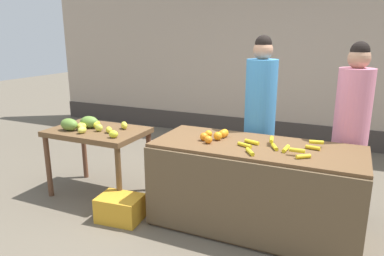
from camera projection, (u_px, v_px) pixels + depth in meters
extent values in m
plane|color=#665B4C|center=(215.00, 218.00, 3.73)|extent=(24.00, 24.00, 0.00)
cube|color=tan|center=(282.00, 43.00, 6.08)|extent=(9.48, 0.20, 3.42)
cube|color=#3F3833|center=(276.00, 131.00, 6.37)|extent=(9.48, 0.04, 0.36)
cube|color=brown|center=(254.00, 187.00, 3.46)|extent=(1.96, 0.80, 0.85)
cube|color=brown|center=(242.00, 205.00, 3.10)|extent=(1.96, 0.03, 0.79)
cube|color=brown|center=(97.00, 132.00, 4.12)|extent=(1.09, 0.72, 0.06)
cylinder|color=brown|center=(48.00, 166.00, 4.15)|extent=(0.06, 0.06, 0.74)
cylinder|color=brown|center=(119.00, 180.00, 3.75)|extent=(0.06, 0.06, 0.74)
cylinder|color=brown|center=(84.00, 151.00, 4.69)|extent=(0.06, 0.06, 0.74)
cylinder|color=brown|center=(149.00, 162.00, 4.30)|extent=(0.06, 0.06, 0.74)
cylinder|color=gold|center=(303.00, 156.00, 2.99)|extent=(0.12, 0.11, 0.04)
cylinder|color=yellow|center=(250.00, 152.00, 3.11)|extent=(0.11, 0.15, 0.04)
cylinder|color=gold|center=(313.00, 148.00, 3.22)|extent=(0.13, 0.06, 0.04)
cylinder|color=yellow|center=(275.00, 147.00, 3.24)|extent=(0.09, 0.14, 0.04)
cylinder|color=gold|center=(286.00, 149.00, 3.19)|extent=(0.05, 0.16, 0.04)
cylinder|color=gold|center=(245.00, 145.00, 3.29)|extent=(0.15, 0.09, 0.04)
cylinder|color=yellow|center=(252.00, 142.00, 3.39)|extent=(0.15, 0.08, 0.04)
cylinder|color=yellow|center=(272.00, 140.00, 3.36)|extent=(0.06, 0.15, 0.04)
cylinder|color=gold|center=(297.00, 150.00, 3.05)|extent=(0.13, 0.04, 0.04)
cylinder|color=gold|center=(316.00, 142.00, 3.28)|extent=(0.13, 0.06, 0.04)
sphere|color=orange|center=(209.00, 134.00, 3.59)|extent=(0.08, 0.08, 0.08)
sphere|color=orange|center=(223.00, 134.00, 3.58)|extent=(0.08, 0.08, 0.08)
sphere|color=orange|center=(208.00, 140.00, 3.39)|extent=(0.08, 0.08, 0.08)
sphere|color=orange|center=(204.00, 137.00, 3.48)|extent=(0.08, 0.08, 0.08)
sphere|color=orange|center=(225.00, 133.00, 3.61)|extent=(0.08, 0.08, 0.08)
sphere|color=orange|center=(218.00, 136.00, 3.50)|extent=(0.09, 0.09, 0.09)
ellipsoid|color=yellow|center=(124.00, 125.00, 4.12)|extent=(0.13, 0.13, 0.09)
ellipsoid|color=#D6DB41|center=(82.00, 125.00, 4.15)|extent=(0.11, 0.11, 0.08)
ellipsoid|color=#D2DD47|center=(99.00, 128.00, 4.02)|extent=(0.10, 0.07, 0.09)
ellipsoid|color=gold|center=(82.00, 126.00, 4.09)|extent=(0.11, 0.08, 0.08)
ellipsoid|color=yellow|center=(113.00, 134.00, 3.77)|extent=(0.11, 0.09, 0.08)
ellipsoid|color=yellow|center=(80.00, 127.00, 4.06)|extent=(0.13, 0.12, 0.08)
ellipsoid|color=yellow|center=(109.00, 130.00, 3.96)|extent=(0.13, 0.12, 0.07)
ellipsoid|color=#D2D049|center=(82.00, 130.00, 3.94)|extent=(0.09, 0.12, 0.08)
ellipsoid|color=yellow|center=(97.00, 124.00, 4.15)|extent=(0.08, 0.12, 0.09)
ellipsoid|color=olive|center=(69.00, 124.00, 4.05)|extent=(0.22, 0.14, 0.14)
ellipsoid|color=olive|center=(89.00, 122.00, 4.16)|extent=(0.25, 0.19, 0.14)
cylinder|color=#33333D|center=(257.00, 168.00, 4.10)|extent=(0.29, 0.29, 0.72)
cylinder|color=#3F8CCC|center=(261.00, 100.00, 3.90)|extent=(0.34, 0.34, 0.88)
sphere|color=tan|center=(263.00, 50.00, 3.76)|extent=(0.21, 0.21, 0.21)
sphere|color=black|center=(263.00, 44.00, 3.74)|extent=(0.18, 0.18, 0.18)
cylinder|color=#33333D|center=(344.00, 184.00, 3.72)|extent=(0.29, 0.29, 0.70)
cylinder|color=pink|center=(353.00, 111.00, 3.52)|extent=(0.34, 0.34, 0.85)
sphere|color=tan|center=(359.00, 58.00, 3.39)|extent=(0.21, 0.21, 0.21)
sphere|color=black|center=(360.00, 51.00, 3.37)|extent=(0.18, 0.18, 0.18)
cube|color=gold|center=(120.00, 208.00, 3.65)|extent=(0.47, 0.36, 0.26)
ellipsoid|color=tan|center=(189.00, 158.00, 4.63)|extent=(0.36, 0.41, 0.60)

